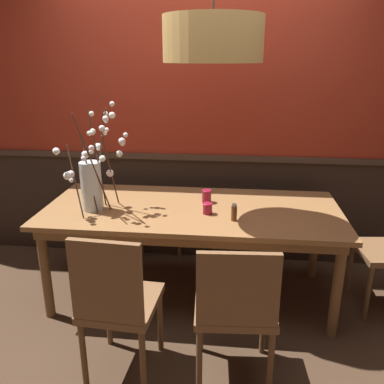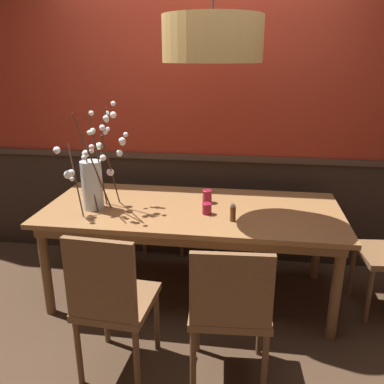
{
  "view_description": "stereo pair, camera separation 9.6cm",
  "coord_description": "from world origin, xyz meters",
  "px_view_note": "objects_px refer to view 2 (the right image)",
  "views": [
    {
      "loc": [
        0.3,
        -2.8,
        1.82
      ],
      "look_at": [
        0.0,
        0.0,
        0.87
      ],
      "focal_mm": 37.63,
      "sensor_mm": 36.0,
      "label": 1
    },
    {
      "loc": [
        0.4,
        -2.78,
        1.82
      ],
      "look_at": [
        0.0,
        0.0,
        0.87
      ],
      "focal_mm": 37.63,
      "sensor_mm": 36.0,
      "label": 2
    }
  ],
  "objects_px": {
    "chair_far_side_left": "(167,193)",
    "condiment_bottle": "(233,213)",
    "dining_table": "(192,217)",
    "vase_with_blossoms": "(93,180)",
    "chair_far_side_right": "(236,197)",
    "candle_holder_nearer_edge": "(207,196)",
    "candle_holder_nearer_center": "(207,208)",
    "chair_near_side_right": "(230,307)",
    "pendant_lamp": "(213,39)",
    "chair_near_side_left": "(112,299)"
  },
  "relations": [
    {
      "from": "pendant_lamp",
      "to": "condiment_bottle",
      "type": "bearing_deg",
      "value": -38.24
    },
    {
      "from": "chair_near_side_left",
      "to": "candle_holder_nearer_center",
      "type": "distance_m",
      "value": 0.96
    },
    {
      "from": "chair_near_side_left",
      "to": "vase_with_blossoms",
      "type": "bearing_deg",
      "value": 115.74
    },
    {
      "from": "candle_holder_nearer_edge",
      "to": "vase_with_blossoms",
      "type": "bearing_deg",
      "value": -162.96
    },
    {
      "from": "chair_far_side_right",
      "to": "candle_holder_nearer_edge",
      "type": "height_order",
      "value": "chair_far_side_right"
    },
    {
      "from": "dining_table",
      "to": "chair_near_side_right",
      "type": "relative_size",
      "value": 2.47
    },
    {
      "from": "chair_near_side_right",
      "to": "dining_table",
      "type": "bearing_deg",
      "value": 111.21
    },
    {
      "from": "chair_far_side_right",
      "to": "chair_near_side_left",
      "type": "bearing_deg",
      "value": -108.93
    },
    {
      "from": "candle_holder_nearer_center",
      "to": "candle_holder_nearer_edge",
      "type": "distance_m",
      "value": 0.24
    },
    {
      "from": "vase_with_blossoms",
      "to": "candle_holder_nearer_center",
      "type": "bearing_deg",
      "value": 0.66
    },
    {
      "from": "pendant_lamp",
      "to": "chair_near_side_right",
      "type": "bearing_deg",
      "value": -76.09
    },
    {
      "from": "dining_table",
      "to": "vase_with_blossoms",
      "type": "bearing_deg",
      "value": -170.25
    },
    {
      "from": "chair_near_side_right",
      "to": "candle_holder_nearer_center",
      "type": "distance_m",
      "value": 0.84
    },
    {
      "from": "chair_far_side_left",
      "to": "condiment_bottle",
      "type": "relative_size",
      "value": 7.96
    },
    {
      "from": "chair_near_side_left",
      "to": "condiment_bottle",
      "type": "xyz_separation_m",
      "value": [
        0.64,
        0.71,
        0.27
      ]
    },
    {
      "from": "chair_far_side_left",
      "to": "candle_holder_nearer_center",
      "type": "bearing_deg",
      "value": -63.47
    },
    {
      "from": "chair_near_side_right",
      "to": "vase_with_blossoms",
      "type": "relative_size",
      "value": 1.16
    },
    {
      "from": "dining_table",
      "to": "candle_holder_nearer_edge",
      "type": "relative_size",
      "value": 22.11
    },
    {
      "from": "dining_table",
      "to": "pendant_lamp",
      "type": "relative_size",
      "value": 1.92
    },
    {
      "from": "chair_near_side_right",
      "to": "chair_far_side_left",
      "type": "bearing_deg",
      "value": 112.06
    },
    {
      "from": "condiment_bottle",
      "to": "pendant_lamp",
      "type": "bearing_deg",
      "value": 141.76
    },
    {
      "from": "dining_table",
      "to": "chair_near_side_left",
      "type": "bearing_deg",
      "value": -109.23
    },
    {
      "from": "chair_far_side_right",
      "to": "chair_near_side_right",
      "type": "relative_size",
      "value": 1.06
    },
    {
      "from": "chair_near_side_left",
      "to": "chair_far_side_right",
      "type": "bearing_deg",
      "value": 71.07
    },
    {
      "from": "dining_table",
      "to": "chair_far_side_left",
      "type": "distance_m",
      "value": 0.97
    },
    {
      "from": "vase_with_blossoms",
      "to": "condiment_bottle",
      "type": "relative_size",
      "value": 6.27
    },
    {
      "from": "chair_far_side_left",
      "to": "chair_near_side_right",
      "type": "distance_m",
      "value": 1.9
    },
    {
      "from": "chair_far_side_left",
      "to": "vase_with_blossoms",
      "type": "distance_m",
      "value": 1.14
    },
    {
      "from": "chair_far_side_right",
      "to": "candle_holder_nearer_center",
      "type": "relative_size",
      "value": 11.58
    },
    {
      "from": "chair_far_side_right",
      "to": "candle_holder_nearer_center",
      "type": "bearing_deg",
      "value": -99.9
    },
    {
      "from": "vase_with_blossoms",
      "to": "pendant_lamp",
      "type": "height_order",
      "value": "pendant_lamp"
    },
    {
      "from": "candle_holder_nearer_center",
      "to": "condiment_bottle",
      "type": "distance_m",
      "value": 0.22
    },
    {
      "from": "pendant_lamp",
      "to": "chair_near_side_left",
      "type": "bearing_deg",
      "value": -118.98
    },
    {
      "from": "chair_near_side_right",
      "to": "condiment_bottle",
      "type": "distance_m",
      "value": 0.72
    },
    {
      "from": "vase_with_blossoms",
      "to": "candle_holder_nearer_center",
      "type": "distance_m",
      "value": 0.85
    },
    {
      "from": "chair_far_side_left",
      "to": "chair_near_side_left",
      "type": "xyz_separation_m",
      "value": [
        0.05,
        -1.81,
        -0.01
      ]
    },
    {
      "from": "chair_far_side_right",
      "to": "pendant_lamp",
      "type": "relative_size",
      "value": 0.82
    },
    {
      "from": "chair_near_side_right",
      "to": "candle_holder_nearer_center",
      "type": "bearing_deg",
      "value": 105.75
    },
    {
      "from": "chair_far_side_right",
      "to": "vase_with_blossoms",
      "type": "distance_m",
      "value": 1.49
    },
    {
      "from": "dining_table",
      "to": "chair_far_side_right",
      "type": "relative_size",
      "value": 2.34
    },
    {
      "from": "dining_table",
      "to": "candle_holder_nearer_center",
      "type": "xyz_separation_m",
      "value": [
        0.12,
        -0.11,
        0.12
      ]
    },
    {
      "from": "chair_near_side_left",
      "to": "condiment_bottle",
      "type": "relative_size",
      "value": 7.76
    },
    {
      "from": "dining_table",
      "to": "chair_far_side_left",
      "type": "relative_size",
      "value": 2.25
    },
    {
      "from": "chair_far_side_right",
      "to": "condiment_bottle",
      "type": "relative_size",
      "value": 7.67
    },
    {
      "from": "chair_far_side_left",
      "to": "candle_holder_nearer_center",
      "type": "relative_size",
      "value": 12.02
    },
    {
      "from": "chair_near_side_left",
      "to": "candle_holder_nearer_edge",
      "type": "relative_size",
      "value": 9.56
    },
    {
      "from": "condiment_bottle",
      "to": "chair_near_side_right",
      "type": "bearing_deg",
      "value": -87.81
    },
    {
      "from": "dining_table",
      "to": "candle_holder_nearer_edge",
      "type": "distance_m",
      "value": 0.2
    },
    {
      "from": "candle_holder_nearer_edge",
      "to": "condiment_bottle",
      "type": "bearing_deg",
      "value": -58.19
    },
    {
      "from": "dining_table",
      "to": "chair_near_side_left",
      "type": "height_order",
      "value": "chair_near_side_left"
    }
  ]
}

